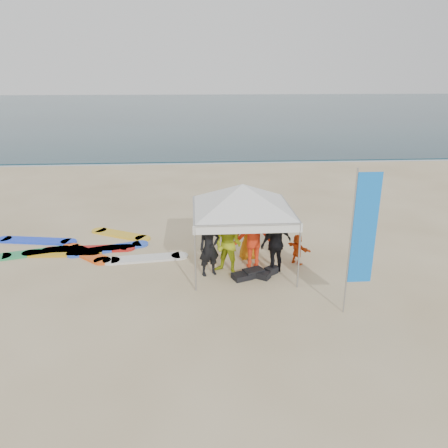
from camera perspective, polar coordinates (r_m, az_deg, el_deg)
ground at (r=11.49m, az=1.13°, el=-9.99°), size 120.00×120.00×0.00m
ocean at (r=70.20m, az=-3.31°, el=14.80°), size 160.00×84.00×0.08m
shoreline_foam at (r=28.74m, az=-2.08°, el=8.09°), size 160.00×1.20×0.01m
person_black_a at (r=12.53m, az=-1.94°, el=-3.09°), size 0.72×0.60×1.69m
person_yellow at (r=12.61m, az=0.53°, el=-2.71°), size 1.09×1.02×1.78m
person_orange_a at (r=13.02m, az=3.84°, el=-1.63°), size 1.29×0.78×1.95m
person_black_b at (r=12.77m, az=6.81°, el=-2.51°), size 1.14×0.88×1.81m
person_orange_b at (r=13.63m, az=3.25°, el=-1.19°), size 0.92×0.70×1.70m
person_seated at (r=13.55m, az=9.56°, el=-3.26°), size 0.74×0.89×0.96m
canopy_tent at (r=12.45m, az=2.46°, el=5.19°), size 3.94×3.94×2.97m
feather_flag at (r=10.60m, az=17.68°, el=-0.86°), size 0.61×0.04×3.62m
marker_pennant at (r=12.94m, az=-1.77°, el=-4.02°), size 0.28×0.28×0.64m
gear_pile at (r=12.71m, az=4.05°, el=-6.50°), size 1.43×0.78×0.22m
surfboard_spread at (r=15.29m, az=-17.71°, el=-3.07°), size 6.29×3.31×0.07m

